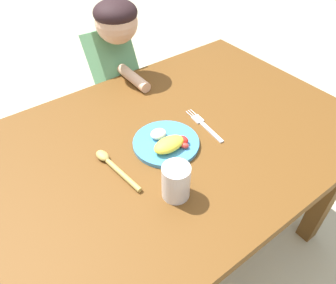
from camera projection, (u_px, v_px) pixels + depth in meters
name	position (u px, v px, depth m)	size (l,w,h in m)	color
ground_plane	(157.00, 253.00, 1.51)	(8.00, 8.00, 0.00)	#B2AD8D
dining_table	(153.00, 166.00, 1.10)	(1.47, 0.89, 0.69)	brown
plate	(167.00, 143.00, 1.03)	(0.22, 0.22, 0.05)	#3F8BBF
fork	(204.00, 125.00, 1.11)	(0.04, 0.20, 0.01)	silver
spoon	(113.00, 165.00, 0.96)	(0.05, 0.21, 0.02)	#AC9349
drinking_cup	(176.00, 182.00, 0.86)	(0.08, 0.08, 0.11)	silver
person	(116.00, 92.00, 1.53)	(0.17, 0.41, 1.00)	#483D61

